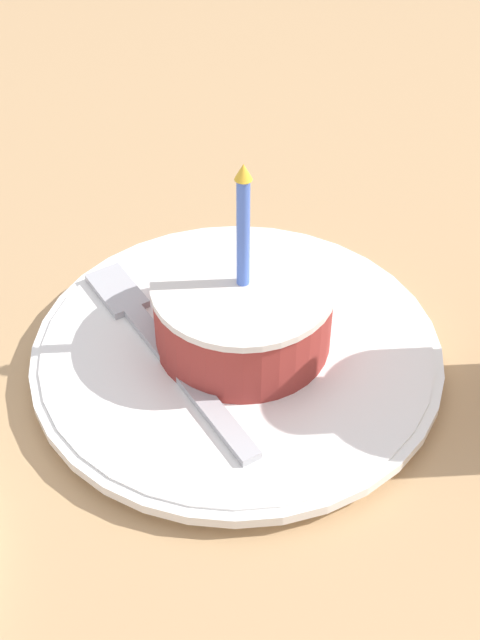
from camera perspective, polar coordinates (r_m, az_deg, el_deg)
The scene contains 4 objects.
ground_plane at distance 0.55m, azimuth -0.83°, elevation -5.07°, with size 2.40×2.40×0.04m.
plate at distance 0.54m, azimuth 0.00°, elevation -2.36°, with size 0.25×0.25×0.02m.
cake_slice at distance 0.52m, azimuth 0.64°, elevation 0.35°, with size 0.11×0.11×0.12m.
fork at distance 0.53m, azimuth -5.27°, elevation -1.40°, with size 0.09×0.17×0.00m.
Camera 1 is at (0.30, 0.21, 0.39)m, focal length 50.00 mm.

